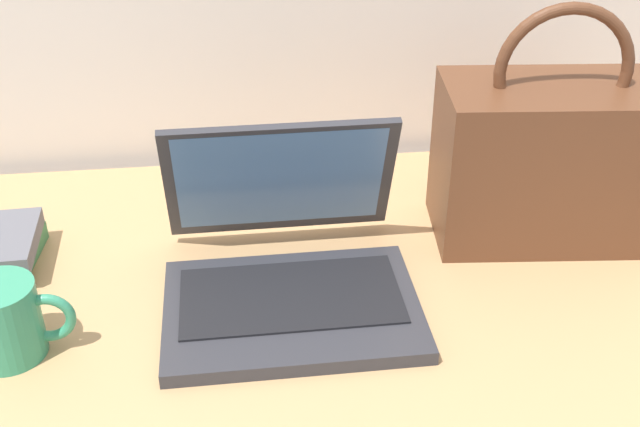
{
  "coord_description": "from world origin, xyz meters",
  "views": [
    {
      "loc": [
        -0.13,
        -0.81,
        0.64
      ],
      "look_at": [
        -0.04,
        0.0,
        0.15
      ],
      "focal_mm": 44.84,
      "sensor_mm": 36.0,
      "label": 1
    }
  ],
  "objects": [
    {
      "name": "laptop",
      "position": [
        -0.08,
        0.01,
        0.07
      ],
      "size": [
        0.31,
        0.3,
        0.21
      ],
      "color": "#2D2D33",
      "rests_on": "desk"
    },
    {
      "name": "handbag",
      "position": [
        0.29,
        0.12,
        0.15
      ],
      "size": [
        0.31,
        0.19,
        0.33
      ],
      "color": "#59331E",
      "rests_on": "desk"
    },
    {
      "name": "coffee_mug",
      "position": [
        -0.4,
        -0.07,
        0.08
      ],
      "size": [
        0.12,
        0.08,
        0.09
      ],
      "color": "#338C66",
      "rests_on": "desk"
    },
    {
      "name": "desk",
      "position": [
        0.0,
        0.0,
        0.01
      ],
      "size": [
        1.6,
        0.76,
        0.03
      ],
      "color": "tan",
      "rests_on": "ground"
    }
  ]
}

